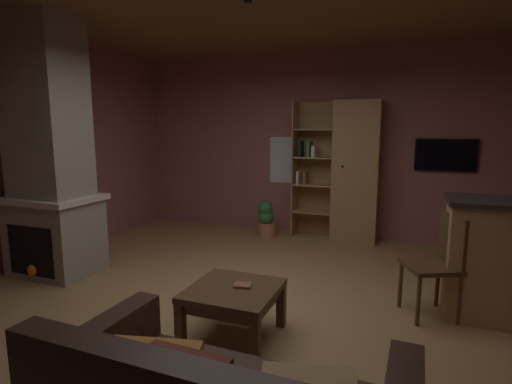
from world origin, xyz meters
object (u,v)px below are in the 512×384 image
object	(u,v)px
bookshelf_cabinet	(350,173)
wall_mounted_tv	(446,155)
potted_floor_plant	(266,219)
coffee_table	(233,297)
table_book_0	(243,285)
stone_fireplace	(50,163)
dining_chair	(440,259)

from	to	relation	value
bookshelf_cabinet	wall_mounted_tv	xyz separation A→B (m)	(1.28, 0.21, 0.28)
bookshelf_cabinet	potted_floor_plant	xyz separation A→B (m)	(-1.21, -0.24, -0.75)
coffee_table	table_book_0	size ratio (longest dim) A/B	5.17
bookshelf_cabinet	coffee_table	xyz separation A→B (m)	(-0.45, -3.18, -0.69)
coffee_table	stone_fireplace	bearing A→B (deg)	166.75
bookshelf_cabinet	potted_floor_plant	distance (m)	1.44
dining_chair	table_book_0	bearing A→B (deg)	-147.38
dining_chair	wall_mounted_tv	distance (m)	2.52
stone_fireplace	dining_chair	distance (m)	4.17
coffee_table	bookshelf_cabinet	bearing A→B (deg)	82.01
coffee_table	wall_mounted_tv	xyz separation A→B (m)	(1.72, 3.39, 0.97)
stone_fireplace	coffee_table	world-z (taller)	stone_fireplace
table_book_0	potted_floor_plant	world-z (taller)	potted_floor_plant
potted_floor_plant	coffee_table	bearing A→B (deg)	-75.36
coffee_table	potted_floor_plant	xyz separation A→B (m)	(-0.77, 2.94, -0.05)
dining_chair	coffee_table	bearing A→B (deg)	-147.26
dining_chair	potted_floor_plant	world-z (taller)	dining_chair
stone_fireplace	wall_mounted_tv	xyz separation A→B (m)	(4.25, 2.79, 0.01)
coffee_table	wall_mounted_tv	bearing A→B (deg)	63.07
bookshelf_cabinet	table_book_0	bearing A→B (deg)	-96.95
bookshelf_cabinet	coffee_table	size ratio (longest dim) A/B	2.98
bookshelf_cabinet	coffee_table	world-z (taller)	bookshelf_cabinet
stone_fireplace	table_book_0	distance (m)	2.78
table_book_0	dining_chair	xyz separation A→B (m)	(1.49, 0.95, 0.10)
stone_fireplace	coffee_table	bearing A→B (deg)	-13.25
coffee_table	dining_chair	xyz separation A→B (m)	(1.55, 1.00, 0.19)
potted_floor_plant	wall_mounted_tv	distance (m)	2.73
stone_fireplace	coffee_table	distance (m)	2.76
stone_fireplace	potted_floor_plant	bearing A→B (deg)	53.14
coffee_table	table_book_0	distance (m)	0.12
potted_floor_plant	table_book_0	bearing A→B (deg)	-73.95
table_book_0	potted_floor_plant	bearing A→B (deg)	106.05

